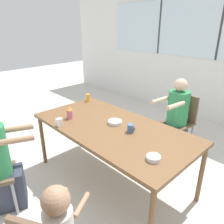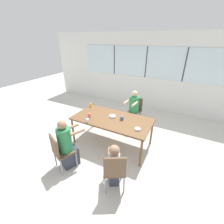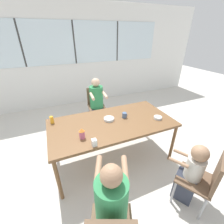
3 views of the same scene
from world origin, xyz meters
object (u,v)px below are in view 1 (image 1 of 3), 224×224
at_px(person_woman_green_shirt, 0,166).
at_px(bowl_white_shallow, 154,158).
at_px(juice_glass, 88,98).
at_px(chair_for_man_blue_shirt, 182,117).
at_px(coffee_mug, 131,128).
at_px(milk_carton_small, 59,122).
at_px(sippy_cup, 70,113).
at_px(person_man_blue_shirt, 175,119).
at_px(bowl_cereal, 115,122).

bearing_deg(person_woman_green_shirt, bowl_white_shallow, 60.36).
xyz_separation_m(juice_glass, bowl_white_shallow, (1.63, -0.54, -0.04)).
height_order(chair_for_man_blue_shirt, coffee_mug, chair_for_man_blue_shirt).
relative_size(chair_for_man_blue_shirt, milk_carton_small, 8.87).
height_order(coffee_mug, sippy_cup, sippy_cup).
bearing_deg(person_man_blue_shirt, bowl_white_shallow, 119.21).
relative_size(person_woman_green_shirt, coffee_mug, 12.66).
bearing_deg(bowl_white_shallow, bowl_cereal, 160.26).
xyz_separation_m(chair_for_man_blue_shirt, person_woman_green_shirt, (-0.63, -2.52, 0.01)).
distance_m(coffee_mug, sippy_cup, 0.83).
bearing_deg(coffee_mug, bowl_white_shallow, -26.99).
relative_size(chair_for_man_blue_shirt, bowl_cereal, 5.11).
bearing_deg(bowl_white_shallow, juice_glass, 161.65).
relative_size(juice_glass, milk_carton_small, 1.22).
relative_size(sippy_cup, bowl_white_shallow, 1.19).
bearing_deg(juice_glass, bowl_cereal, -17.10).
bearing_deg(juice_glass, person_woman_green_shirt, -74.69).
height_order(milk_carton_small, bowl_white_shallow, milk_carton_small).
xyz_separation_m(coffee_mug, juice_glass, (-1.13, 0.29, 0.01)).
height_order(juice_glass, bowl_cereal, juice_glass).
distance_m(milk_carton_small, bowl_cereal, 0.65).
bearing_deg(bowl_cereal, bowl_white_shallow, -19.74).
relative_size(person_man_blue_shirt, milk_carton_small, 11.83).
bearing_deg(person_man_blue_shirt, bowl_cereal, 88.47).
xyz_separation_m(juice_glass, milk_carton_small, (0.46, -0.78, -0.01)).
distance_m(person_woman_green_shirt, person_man_blue_shirt, 2.44).
bearing_deg(person_woman_green_shirt, bowl_cereal, 92.22).
distance_m(coffee_mug, milk_carton_small, 0.83).
distance_m(chair_for_man_blue_shirt, bowl_white_shallow, 1.72).
bearing_deg(milk_carton_small, sippy_cup, 116.43).
relative_size(milk_carton_small, bowl_cereal, 0.58).
xyz_separation_m(chair_for_man_blue_shirt, person_man_blue_shirt, (-0.02, -0.16, 0.00)).
bearing_deg(milk_carton_small, bowl_white_shallow, 11.49).
bearing_deg(person_woman_green_shirt, milk_carton_small, 108.49).
relative_size(chair_for_man_blue_shirt, sippy_cup, 5.59).
relative_size(coffee_mug, milk_carton_small, 0.94).
bearing_deg(bowl_cereal, person_man_blue_shirt, 82.53).
distance_m(sippy_cup, juice_glass, 0.67).
bearing_deg(bowl_white_shallow, chair_for_man_blue_shirt, 110.55).
xyz_separation_m(chair_for_man_blue_shirt, milk_carton_small, (-0.57, -1.83, 0.30)).
relative_size(juice_glass, bowl_white_shallow, 0.92).
distance_m(chair_for_man_blue_shirt, coffee_mug, 1.38).
xyz_separation_m(sippy_cup, milk_carton_small, (0.11, -0.21, -0.03)).
xyz_separation_m(person_man_blue_shirt, coffee_mug, (0.12, -1.18, 0.29)).
bearing_deg(person_man_blue_shirt, chair_for_man_blue_shirt, -90.00).
bearing_deg(chair_for_man_blue_shirt, juice_glass, 51.53).
distance_m(person_man_blue_shirt, milk_carton_small, 1.78).
distance_m(chair_for_man_blue_shirt, person_man_blue_shirt, 0.17).
distance_m(person_man_blue_shirt, juice_glass, 1.38).
distance_m(person_woman_green_shirt, bowl_white_shallow, 1.56).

